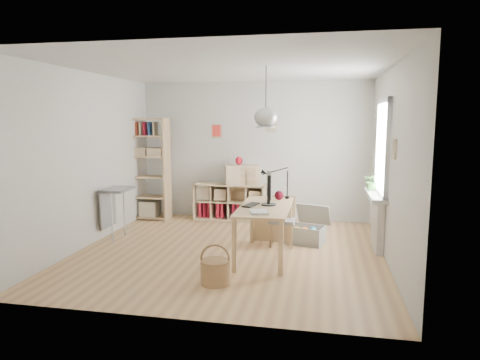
% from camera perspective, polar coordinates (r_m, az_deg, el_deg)
% --- Properties ---
extents(ground, '(4.50, 4.50, 0.00)m').
position_cam_1_polar(ground, '(6.52, -1.38, -9.51)').
color(ground, tan).
rests_on(ground, ground).
extents(room_shell, '(4.50, 4.50, 4.50)m').
position_cam_1_polar(room_shell, '(5.98, 3.45, 8.35)').
color(room_shell, white).
rests_on(room_shell, ground).
extents(window_unit, '(0.07, 1.16, 1.46)m').
position_cam_1_polar(window_unit, '(6.75, 18.58, 4.08)').
color(window_unit, white).
rests_on(window_unit, ground).
extents(radiator, '(0.10, 0.80, 0.80)m').
position_cam_1_polar(radiator, '(6.91, 17.86, -5.47)').
color(radiator, silver).
rests_on(radiator, ground).
extents(windowsill, '(0.22, 1.20, 0.06)m').
position_cam_1_polar(windowsill, '(6.82, 17.60, -1.94)').
color(windowsill, silver).
rests_on(windowsill, radiator).
extents(desk, '(0.70, 1.50, 0.75)m').
position_cam_1_polar(desk, '(6.12, 3.34, -4.34)').
color(desk, tan).
rests_on(desk, ground).
extents(cube_shelf, '(1.40, 0.38, 0.72)m').
position_cam_1_polar(cube_shelf, '(8.52, -1.49, -3.26)').
color(cube_shelf, tan).
rests_on(cube_shelf, ground).
extents(tall_bookshelf, '(0.80, 0.38, 2.00)m').
position_cam_1_polar(tall_bookshelf, '(8.61, -12.14, 2.00)').
color(tall_bookshelf, tan).
rests_on(tall_bookshelf, ground).
extents(side_table, '(0.40, 0.55, 0.85)m').
position_cam_1_polar(side_table, '(7.37, -16.47, -2.44)').
color(side_table, gray).
rests_on(side_table, ground).
extents(chair, '(0.39, 0.39, 0.77)m').
position_cam_1_polar(chair, '(6.79, 5.71, -5.00)').
color(chair, gray).
rests_on(chair, ground).
extents(wicker_basket, '(0.36, 0.35, 0.49)m').
position_cam_1_polar(wicker_basket, '(5.28, -3.33, -12.01)').
color(wicker_basket, '#8F6141').
rests_on(wicker_basket, ground).
extents(storage_chest, '(0.72, 0.76, 0.59)m').
position_cam_1_polar(storage_chest, '(7.01, 9.03, -6.73)').
color(storage_chest, silver).
rests_on(storage_chest, ground).
extents(monitor, '(0.21, 0.53, 0.46)m').
position_cam_1_polar(monitor, '(6.12, 3.85, -0.98)').
color(monitor, black).
rests_on(monitor, desk).
extents(keyboard, '(0.22, 0.38, 0.02)m').
position_cam_1_polar(keyboard, '(6.13, 1.48, -3.33)').
color(keyboard, black).
rests_on(keyboard, desk).
extents(task_lamp, '(0.43, 0.16, 0.46)m').
position_cam_1_polar(task_lamp, '(6.61, 4.46, 0.17)').
color(task_lamp, black).
rests_on(task_lamp, desk).
extents(yarn_ball, '(0.14, 0.14, 0.14)m').
position_cam_1_polar(yarn_ball, '(6.56, 5.23, -2.07)').
color(yarn_ball, '#450916').
rests_on(yarn_ball, desk).
extents(paper_tray, '(0.30, 0.34, 0.03)m').
position_cam_1_polar(paper_tray, '(5.64, 2.54, -4.28)').
color(paper_tray, silver).
rests_on(paper_tray, desk).
extents(drawer_chest, '(0.71, 0.49, 0.37)m').
position_cam_1_polar(drawer_chest, '(8.33, 0.30, 0.71)').
color(drawer_chest, tan).
rests_on(drawer_chest, cube_shelf).
extents(red_vase, '(0.14, 0.14, 0.17)m').
position_cam_1_polar(red_vase, '(8.31, -0.15, 2.58)').
color(red_vase, maroon).
rests_on(red_vase, drawer_chest).
extents(potted_plant, '(0.31, 0.29, 0.29)m').
position_cam_1_polar(potted_plant, '(7.08, 17.23, -0.14)').
color(potted_plant, '#316024').
rests_on(potted_plant, windowsill).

